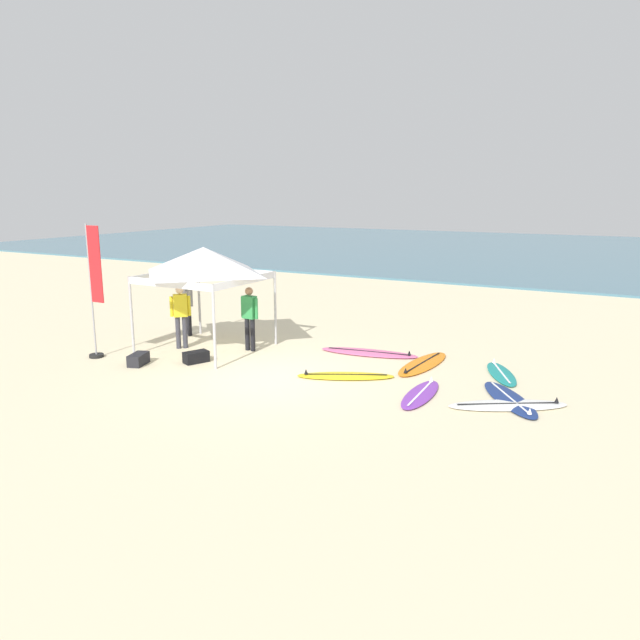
{
  "coord_description": "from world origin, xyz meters",
  "views": [
    {
      "loc": [
        7.04,
        -10.78,
        4.14
      ],
      "look_at": [
        0.13,
        2.0,
        1.0
      ],
      "focal_mm": 33.22,
      "sensor_mm": 36.0,
      "label": 1
    }
  ],
  "objects_px": {
    "canopy_tent": "(204,261)",
    "person_yellow": "(181,312)",
    "surfboard_orange": "(423,364)",
    "surfboard_white": "(508,405)",
    "person_grey": "(188,302)",
    "surfboard_teal": "(501,374)",
    "banner_flag": "(95,297)",
    "surfboard_navy": "(510,399)",
    "surfboard_purple": "(421,394)",
    "person_green": "(250,314)",
    "gear_bag_by_pole": "(138,359)",
    "surfboard_pink": "(369,353)",
    "surfboard_yellow": "(345,376)",
    "gear_bag_near_tent": "(196,357)"
  },
  "relations": [
    {
      "from": "surfboard_orange",
      "to": "surfboard_navy",
      "type": "xyz_separation_m",
      "value": [
        2.38,
        -1.6,
        0.0
      ]
    },
    {
      "from": "canopy_tent",
      "to": "person_yellow",
      "type": "distance_m",
      "value": 1.57
    },
    {
      "from": "surfboard_navy",
      "to": "person_yellow",
      "type": "distance_m",
      "value": 8.71
    },
    {
      "from": "surfboard_orange",
      "to": "gear_bag_near_tent",
      "type": "height_order",
      "value": "gear_bag_near_tent"
    },
    {
      "from": "banner_flag",
      "to": "person_yellow",
      "type": "bearing_deg",
      "value": 55.2
    },
    {
      "from": "surfboard_teal",
      "to": "surfboard_white",
      "type": "height_order",
      "value": "same"
    },
    {
      "from": "person_green",
      "to": "person_yellow",
      "type": "bearing_deg",
      "value": -159.0
    },
    {
      "from": "surfboard_pink",
      "to": "banner_flag",
      "type": "distance_m",
      "value": 7.11
    },
    {
      "from": "surfboard_purple",
      "to": "gear_bag_by_pole",
      "type": "distance_m",
      "value": 6.93
    },
    {
      "from": "surfboard_orange",
      "to": "gear_bag_by_pole",
      "type": "relative_size",
      "value": 4.18
    },
    {
      "from": "surfboard_orange",
      "to": "surfboard_teal",
      "type": "xyz_separation_m",
      "value": [
        1.86,
        0.09,
        0.0
      ]
    },
    {
      "from": "surfboard_teal",
      "to": "surfboard_purple",
      "type": "height_order",
      "value": "same"
    },
    {
      "from": "surfboard_navy",
      "to": "surfboard_white",
      "type": "bearing_deg",
      "value": -83.05
    },
    {
      "from": "surfboard_navy",
      "to": "person_yellow",
      "type": "bearing_deg",
      "value": 179.66
    },
    {
      "from": "surfboard_teal",
      "to": "banner_flag",
      "type": "distance_m",
      "value": 10.07
    },
    {
      "from": "surfboard_yellow",
      "to": "surfboard_pink",
      "type": "xyz_separation_m",
      "value": [
        -0.33,
        2.1,
        -0.0
      ]
    },
    {
      "from": "surfboard_teal",
      "to": "person_grey",
      "type": "height_order",
      "value": "person_grey"
    },
    {
      "from": "surfboard_white",
      "to": "person_yellow",
      "type": "xyz_separation_m",
      "value": [
        -8.7,
        0.42,
        0.95
      ]
    },
    {
      "from": "surfboard_navy",
      "to": "surfboard_pink",
      "type": "relative_size",
      "value": 0.83
    },
    {
      "from": "surfboard_pink",
      "to": "person_green",
      "type": "height_order",
      "value": "person_green"
    },
    {
      "from": "surfboard_orange",
      "to": "surfboard_purple",
      "type": "bearing_deg",
      "value": -72.45
    },
    {
      "from": "person_yellow",
      "to": "surfboard_orange",
      "type": "bearing_deg",
      "value": 13.81
    },
    {
      "from": "surfboard_navy",
      "to": "surfboard_teal",
      "type": "bearing_deg",
      "value": 107.07
    },
    {
      "from": "surfboard_white",
      "to": "banner_flag",
      "type": "bearing_deg",
      "value": -172.37
    },
    {
      "from": "canopy_tent",
      "to": "person_grey",
      "type": "relative_size",
      "value": 1.63
    },
    {
      "from": "surfboard_navy",
      "to": "person_yellow",
      "type": "xyz_separation_m",
      "value": [
        -8.66,
        0.05,
        0.95
      ]
    },
    {
      "from": "surfboard_yellow",
      "to": "surfboard_white",
      "type": "distance_m",
      "value": 3.67
    },
    {
      "from": "person_green",
      "to": "banner_flag",
      "type": "relative_size",
      "value": 0.5
    },
    {
      "from": "surfboard_yellow",
      "to": "gear_bag_by_pole",
      "type": "distance_m",
      "value": 5.13
    },
    {
      "from": "gear_bag_by_pole",
      "to": "surfboard_navy",
      "type": "bearing_deg",
      "value": 11.18
    },
    {
      "from": "gear_bag_by_pole",
      "to": "surfboard_purple",
      "type": "bearing_deg",
      "value": 9.31
    },
    {
      "from": "surfboard_teal",
      "to": "surfboard_purple",
      "type": "relative_size",
      "value": 0.96
    },
    {
      "from": "person_yellow",
      "to": "gear_bag_near_tent",
      "type": "height_order",
      "value": "person_yellow"
    },
    {
      "from": "person_grey",
      "to": "person_yellow",
      "type": "bearing_deg",
      "value": -56.29
    },
    {
      "from": "person_grey",
      "to": "gear_bag_near_tent",
      "type": "relative_size",
      "value": 2.85
    },
    {
      "from": "surfboard_pink",
      "to": "banner_flag",
      "type": "height_order",
      "value": "banner_flag"
    },
    {
      "from": "surfboard_navy",
      "to": "canopy_tent",
      "type": "bearing_deg",
      "value": 177.99
    },
    {
      "from": "person_green",
      "to": "gear_bag_near_tent",
      "type": "distance_m",
      "value": 1.87
    },
    {
      "from": "person_yellow",
      "to": "gear_bag_by_pole",
      "type": "bearing_deg",
      "value": -85.66
    },
    {
      "from": "person_green",
      "to": "banner_flag",
      "type": "xyz_separation_m",
      "value": [
        -2.98,
        -2.43,
        0.59
      ]
    },
    {
      "from": "surfboard_pink",
      "to": "surfboard_white",
      "type": "xyz_separation_m",
      "value": [
        3.99,
        -2.28,
        0.0
      ]
    },
    {
      "from": "canopy_tent",
      "to": "banner_flag",
      "type": "bearing_deg",
      "value": -133.75
    },
    {
      "from": "gear_bag_near_tent",
      "to": "surfboard_yellow",
      "type": "bearing_deg",
      "value": 9.97
    },
    {
      "from": "surfboard_white",
      "to": "surfboard_navy",
      "type": "bearing_deg",
      "value": 96.95
    },
    {
      "from": "surfboard_orange",
      "to": "surfboard_white",
      "type": "bearing_deg",
      "value": -39.04
    },
    {
      "from": "surfboard_purple",
      "to": "person_yellow",
      "type": "relative_size",
      "value": 1.18
    },
    {
      "from": "surfboard_orange",
      "to": "gear_bag_near_tent",
      "type": "bearing_deg",
      "value": -154.11
    },
    {
      "from": "person_yellow",
      "to": "gear_bag_by_pole",
      "type": "height_order",
      "value": "person_yellow"
    },
    {
      "from": "surfboard_orange",
      "to": "surfboard_purple",
      "type": "relative_size",
      "value": 1.24
    },
    {
      "from": "person_yellow",
      "to": "surfboard_teal",
      "type": "bearing_deg",
      "value": 11.36
    }
  ]
}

